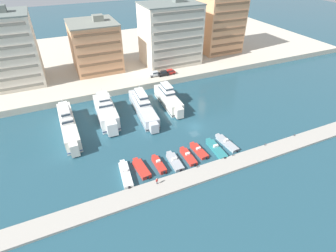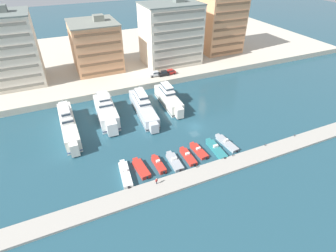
% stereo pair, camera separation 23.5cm
% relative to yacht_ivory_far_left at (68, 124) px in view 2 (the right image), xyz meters
% --- Properties ---
extents(ground_plane, '(400.00, 400.00, 0.00)m').
position_rel_yacht_ivory_far_left_xyz_m(ground_plane, '(31.76, -11.35, -2.51)').
color(ground_plane, '#234C5B').
extents(quay_promenade, '(180.00, 70.00, 2.09)m').
position_rel_yacht_ivory_far_left_xyz_m(quay_promenade, '(31.76, 50.04, -1.47)').
color(quay_promenade, beige).
rests_on(quay_promenade, ground).
extents(pier_dock, '(120.00, 4.43, 0.56)m').
position_rel_yacht_ivory_far_left_xyz_m(pier_dock, '(31.76, -28.10, -2.23)').
color(pier_dock, '#A8A399').
rests_on(pier_dock, ground).
extents(yacht_ivory_far_left, '(3.88, 22.35, 8.62)m').
position_rel_yacht_ivory_far_left_xyz_m(yacht_ivory_far_left, '(0.00, 0.00, 0.00)').
color(yacht_ivory_far_left, silver).
rests_on(yacht_ivory_far_left, ground).
extents(yacht_white_left, '(5.57, 18.44, 8.71)m').
position_rel_yacht_ivory_far_left_xyz_m(yacht_white_left, '(10.55, 2.33, 0.12)').
color(yacht_white_left, white).
rests_on(yacht_white_left, ground).
extents(yacht_silver_mid_left, '(5.17, 22.09, 8.03)m').
position_rel_yacht_ivory_far_left_xyz_m(yacht_silver_mid_left, '(21.13, 1.08, -0.28)').
color(yacht_silver_mid_left, silver).
rests_on(yacht_silver_mid_left, ground).
extents(yacht_ivory_center_left, '(4.35, 18.07, 8.02)m').
position_rel_yacht_ivory_far_left_xyz_m(yacht_ivory_center_left, '(29.90, 2.63, -0.21)').
color(yacht_ivory_center_left, silver).
rests_on(yacht_ivory_center_left, ground).
extents(motorboat_white_far_left, '(2.72, 8.63, 1.57)m').
position_rel_yacht_ivory_far_left_xyz_m(motorboat_white_far_left, '(9.03, -21.80, -1.95)').
color(motorboat_white_far_left, white).
rests_on(motorboat_white_far_left, ground).
extents(motorboat_red_left, '(2.57, 7.04, 0.97)m').
position_rel_yacht_ivory_far_left_xyz_m(motorboat_red_left, '(12.72, -21.44, -2.03)').
color(motorboat_red_left, red).
rests_on(motorboat_red_left, ground).
extents(motorboat_red_mid_left, '(1.74, 6.25, 1.58)m').
position_rel_yacht_ivory_far_left_xyz_m(motorboat_red_mid_left, '(16.74, -21.83, -1.94)').
color(motorboat_red_mid_left, red).
rests_on(motorboat_red_mid_left, ground).
extents(motorboat_grey_center_left, '(2.25, 6.96, 1.29)m').
position_rel_yacht_ivory_far_left_xyz_m(motorboat_grey_center_left, '(20.48, -22.22, -2.10)').
color(motorboat_grey_center_left, '#9EA3A8').
rests_on(motorboat_grey_center_left, ground).
extents(motorboat_red_center, '(1.82, 6.83, 1.26)m').
position_rel_yacht_ivory_far_left_xyz_m(motorboat_red_center, '(24.10, -21.95, -2.09)').
color(motorboat_red_center, red).
rests_on(motorboat_red_center, ground).
extents(motorboat_red_center_right, '(2.28, 6.61, 1.21)m').
position_rel_yacht_ivory_far_left_xyz_m(motorboat_red_center_right, '(27.43, -21.17, -2.10)').
color(motorboat_red_center_right, red).
rests_on(motorboat_red_center_right, ground).
extents(motorboat_teal_mid_right, '(2.30, 8.22, 1.39)m').
position_rel_yacht_ivory_far_left_xyz_m(motorboat_teal_mid_right, '(31.62, -22.26, -2.09)').
color(motorboat_teal_mid_right, teal).
rests_on(motorboat_teal_mid_right, ground).
extents(motorboat_grey_right, '(2.55, 7.88, 1.37)m').
position_rel_yacht_ivory_far_left_xyz_m(motorboat_grey_right, '(35.30, -21.35, -2.10)').
color(motorboat_grey_right, '#9EA3A8').
rests_on(motorboat_grey_right, ground).
extents(car_silver_far_left, '(4.15, 2.03, 1.80)m').
position_rel_yacht_ivory_far_left_xyz_m(car_silver_far_left, '(32.22, 19.80, 0.55)').
color(car_silver_far_left, '#B7BCC1').
rests_on(car_silver_far_left, quay_promenade).
extents(car_black_left, '(4.18, 2.08, 1.80)m').
position_rel_yacht_ivory_far_left_xyz_m(car_black_left, '(35.25, 19.04, 0.55)').
color(car_black_left, black).
rests_on(car_black_left, quay_promenade).
extents(car_red_mid_left, '(4.12, 1.97, 1.80)m').
position_rel_yacht_ivory_far_left_xyz_m(car_red_mid_left, '(37.84, 19.22, 0.55)').
color(car_red_mid_left, red).
rests_on(car_red_mid_left, quay_promenade).
extents(apartment_block_far_left, '(20.93, 15.73, 24.56)m').
position_rel_yacht_ivory_far_left_xyz_m(apartment_block_far_left, '(-13.97, 33.80, 10.90)').
color(apartment_block_far_left, silver).
rests_on(apartment_block_far_left, quay_promenade).
extents(apartment_block_left, '(16.60, 17.57, 19.07)m').
position_rel_yacht_ivory_far_left_xyz_m(apartment_block_left, '(15.23, 35.71, 8.17)').
color(apartment_block_left, tan).
rests_on(apartment_block_left, quay_promenade).
extents(apartment_block_mid_left, '(21.42, 15.29, 24.02)m').
position_rel_yacht_ivory_far_left_xyz_m(apartment_block_mid_left, '(43.05, 30.49, 10.63)').
color(apartment_block_mid_left, silver).
rests_on(apartment_block_mid_left, quay_promenade).
extents(apartment_block_center_left, '(16.86, 17.41, 27.55)m').
position_rel_yacht_ivory_far_left_xyz_m(apartment_block_center_left, '(68.00, 35.91, 12.40)').
color(apartment_block_center_left, tan).
rests_on(apartment_block_center_left, quay_promenade).
extents(pedestrian_near_edge, '(0.57, 0.36, 1.57)m').
position_rel_yacht_ivory_far_left_xyz_m(pedestrian_near_edge, '(14.21, -27.07, -1.02)').
color(pedestrian_near_edge, '#4C515B').
rests_on(pedestrian_near_edge, pier_dock).
extents(bollard_west, '(0.20, 0.20, 0.61)m').
position_rel_yacht_ivory_far_left_xyz_m(bollard_west, '(24.18, -26.13, -1.63)').
color(bollard_west, '#2D2D33').
rests_on(bollard_west, pier_dock).
extents(bollard_west_mid, '(0.20, 0.20, 0.61)m').
position_rel_yacht_ivory_far_left_xyz_m(bollard_west_mid, '(33.70, -26.13, -1.63)').
color(bollard_west_mid, '#2D2D33').
rests_on(bollard_west_mid, pier_dock).
extents(bollard_east_mid, '(0.20, 0.20, 0.61)m').
position_rel_yacht_ivory_far_left_xyz_m(bollard_east_mid, '(43.21, -26.13, -1.63)').
color(bollard_east_mid, '#2D2D33').
rests_on(bollard_east_mid, pier_dock).
extents(bollard_east, '(0.20, 0.20, 0.61)m').
position_rel_yacht_ivory_far_left_xyz_m(bollard_east, '(52.73, -26.13, -1.63)').
color(bollard_east, '#2D2D33').
rests_on(bollard_east, pier_dock).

